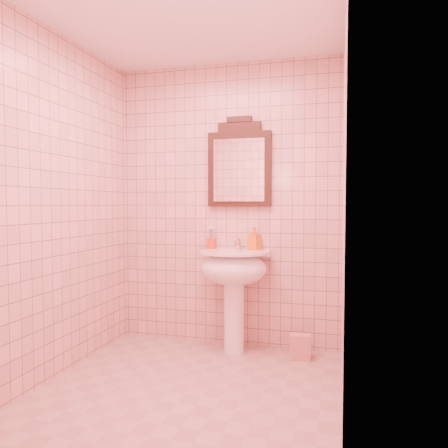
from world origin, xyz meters
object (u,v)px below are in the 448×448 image
(pedestal_sink, at_px, (234,275))
(towel, at_px, (300,347))
(mirror, at_px, (239,165))
(soap_dispenser, at_px, (254,239))
(toothbrush_cup, at_px, (211,243))

(pedestal_sink, distance_m, towel, 0.79)
(mirror, xyz_separation_m, soap_dispenser, (0.15, -0.05, -0.64))
(mirror, xyz_separation_m, towel, (0.56, -0.22, -1.50))
(pedestal_sink, xyz_separation_m, soap_dispenser, (0.15, 0.15, 0.30))
(mirror, bearing_deg, pedestal_sink, -90.00)
(pedestal_sink, distance_m, soap_dispenser, 0.37)
(toothbrush_cup, xyz_separation_m, soap_dispenser, (0.39, 0.01, 0.05))
(pedestal_sink, height_order, soap_dispenser, soap_dispenser)
(soap_dispenser, relative_size, towel, 0.97)
(pedestal_sink, relative_size, toothbrush_cup, 4.79)
(toothbrush_cup, relative_size, soap_dispenser, 0.92)
(toothbrush_cup, height_order, soap_dispenser, soap_dispenser)
(mirror, bearing_deg, soap_dispenser, -17.80)
(pedestal_sink, xyz_separation_m, mirror, (-0.00, 0.20, 0.94))
(toothbrush_cup, bearing_deg, soap_dispenser, 1.48)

